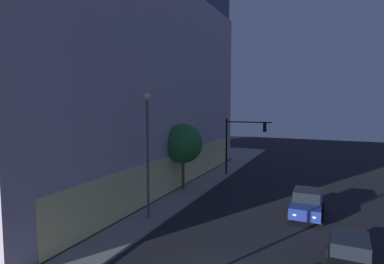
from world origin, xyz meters
TOP-DOWN VIEW (x-y plane):
  - modern_building at (13.21, 18.96)m, footprint 32.29×20.74m
  - traffic_light_far_corner at (20.55, 5.09)m, footprint 0.65×4.65m
  - street_lamp_sidewalk at (6.06, 7.30)m, footprint 0.44×0.44m
  - sidewalk_tree at (13.15, 8.18)m, footprint 3.38×3.38m
  - car_black at (3.84, -4.30)m, footprint 4.25×2.07m
  - car_blue at (10.96, -2.05)m, footprint 4.23×2.15m

SIDE VIEW (x-z plane):
  - car_black at x=3.84m, z-range 0.00..1.66m
  - car_blue at x=10.96m, z-range 0.01..1.74m
  - traffic_light_far_corner at x=20.55m, z-range 1.21..7.05m
  - sidewalk_tree at x=13.15m, z-range 1.29..6.97m
  - street_lamp_sidewalk at x=6.06m, z-range 1.17..9.21m
  - modern_building at x=13.21m, z-range -0.09..21.12m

